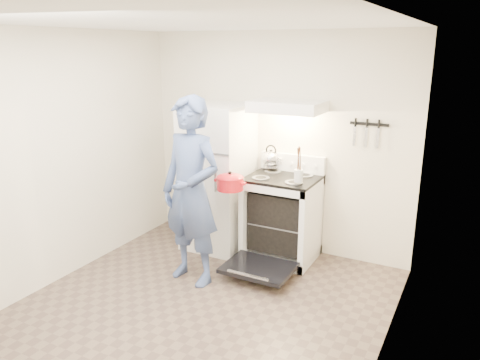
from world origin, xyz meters
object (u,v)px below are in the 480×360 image
(stove_body, at_px, (282,219))
(person, at_px, (191,192))
(dutch_oven, at_px, (230,184))
(refrigerator, at_px, (218,177))
(tea_kettle, at_px, (271,158))

(stove_body, distance_m, person, 1.19)
(person, height_order, dutch_oven, person)
(refrigerator, height_order, stove_body, refrigerator)
(refrigerator, distance_m, stove_body, 0.90)
(refrigerator, xyz_separation_m, person, (0.21, -0.88, 0.09))
(person, bearing_deg, tea_kettle, 80.94)
(refrigerator, bearing_deg, stove_body, 1.77)
(tea_kettle, relative_size, dutch_oven, 0.84)
(tea_kettle, height_order, dutch_oven, tea_kettle)
(stove_body, height_order, tea_kettle, tea_kettle)
(person, distance_m, dutch_oven, 0.44)
(stove_body, distance_m, dutch_oven, 0.81)
(tea_kettle, bearing_deg, stove_body, -41.98)
(refrigerator, xyz_separation_m, stove_body, (0.81, 0.02, -0.39))
(refrigerator, relative_size, person, 0.90)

